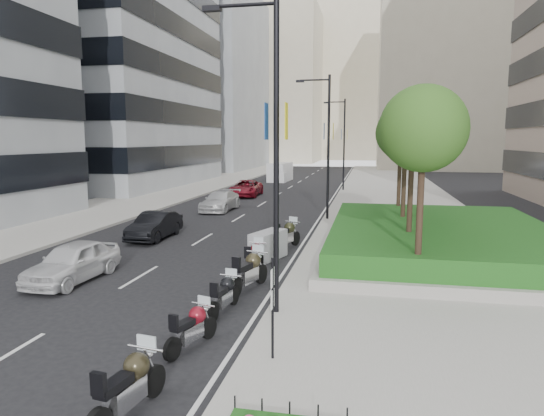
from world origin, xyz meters
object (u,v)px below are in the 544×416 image
(car_c, at_px, (220,201))
(motorcycle_3, at_px, (249,271))
(parking_sign, at_px, (273,303))
(motorcycle_1, at_px, (192,327))
(car_a, at_px, (73,262))
(motorcycle_4, at_px, (254,257))
(delivery_van, at_px, (280,173))
(motorcycle_6, at_px, (287,235))
(car_d, at_px, (246,188))
(lamp_post_2, at_px, (343,140))
(motorcycle_2, at_px, (224,294))
(lamp_post_0, at_px, (271,141))
(motorcycle_0, at_px, (129,386))
(car_b, at_px, (155,226))
(lamp_post_1, at_px, (326,140))
(motorcycle_5, at_px, (268,246))

(car_c, bearing_deg, motorcycle_3, -67.78)
(parking_sign, height_order, car_c, parking_sign)
(motorcycle_1, bearing_deg, car_a, 70.32)
(parking_sign, distance_m, motorcycle_4, 7.89)
(motorcycle_3, bearing_deg, delivery_van, 24.79)
(motorcycle_6, distance_m, car_d, 21.44)
(lamp_post_2, distance_m, motorcycle_2, 35.29)
(parking_sign, xyz_separation_m, motorcycle_3, (-1.87, 5.28, -0.80))
(lamp_post_2, bearing_deg, lamp_post_0, -90.00)
(motorcycle_0, relative_size, motorcycle_6, 0.99)
(motorcycle_1, relative_size, car_d, 0.38)
(motorcycle_3, relative_size, car_d, 0.46)
(motorcycle_2, height_order, car_b, car_b)
(motorcycle_0, bearing_deg, lamp_post_0, -6.26)
(motorcycle_0, bearing_deg, parking_sign, -30.85)
(lamp_post_1, distance_m, motorcycle_6, 9.37)
(lamp_post_0, distance_m, lamp_post_1, 17.00)
(lamp_post_2, xyz_separation_m, motorcycle_3, (-1.21, -32.72, -4.41))
(motorcycle_4, bearing_deg, motorcycle_3, -165.21)
(lamp_post_2, bearing_deg, car_d, -143.89)
(parking_sign, distance_m, motorcycle_1, 2.33)
(motorcycle_2, xyz_separation_m, car_a, (-6.34, 2.01, 0.17))
(lamp_post_0, relative_size, car_c, 1.87)
(motorcycle_1, relative_size, delivery_van, 0.36)
(car_a, bearing_deg, lamp_post_2, 79.81)
(parking_sign, bearing_deg, motorcycle_6, 98.21)
(parking_sign, relative_size, motorcycle_2, 1.22)
(motorcycle_2, bearing_deg, motorcycle_1, -173.47)
(lamp_post_1, relative_size, motorcycle_2, 4.39)
(motorcycle_0, xyz_separation_m, car_d, (-6.72, 34.61, 0.11))
(motorcycle_6, relative_size, car_d, 0.45)
(motorcycle_5, bearing_deg, car_c, 43.97)
(motorcycle_4, bearing_deg, lamp_post_1, -1.94)
(lamp_post_2, relative_size, motorcycle_2, 4.39)
(lamp_post_1, distance_m, motorcycle_5, 11.45)
(car_a, bearing_deg, motorcycle_2, -14.53)
(lamp_post_0, distance_m, motorcycle_5, 8.06)
(lamp_post_2, distance_m, car_a, 34.14)
(lamp_post_1, relative_size, motorcycle_4, 4.15)
(lamp_post_2, distance_m, motorcycle_1, 37.86)
(lamp_post_2, xyz_separation_m, car_c, (-7.82, -15.05, -4.37))
(lamp_post_0, distance_m, motorcycle_6, 9.90)
(parking_sign, height_order, motorcycle_5, parking_sign)
(car_b, bearing_deg, delivery_van, 89.96)
(motorcycle_6, bearing_deg, motorcycle_5, -169.22)
(motorcycle_0, relative_size, motorcycle_3, 0.95)
(car_b, bearing_deg, motorcycle_4, -38.37)
(car_b, bearing_deg, lamp_post_1, 42.01)
(motorcycle_3, distance_m, car_a, 6.54)
(parking_sign, distance_m, motorcycle_5, 9.82)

